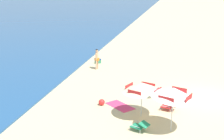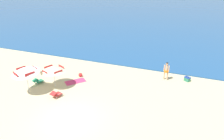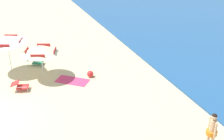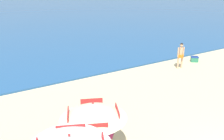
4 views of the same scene
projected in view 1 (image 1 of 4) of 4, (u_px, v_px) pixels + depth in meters
ground_plane at (202, 98)px, 18.81m from camera, size 800.00×800.00×0.00m
beach_umbrella_striped_main at (142, 87)px, 15.67m from camera, size 2.71×2.72×1.96m
beach_umbrella_striped_second at (173, 92)px, 13.98m from camera, size 2.45×2.48×2.34m
lounge_chair_under_umbrella at (140, 126)px, 14.43m from camera, size 0.83×1.01×0.51m
lounge_chair_beside_umbrella at (169, 106)px, 16.81m from camera, size 0.76×0.98×0.50m
person_standing_near_shore at (97, 58)px, 24.91m from camera, size 0.50×0.42×1.70m
cooler_box at (98, 61)px, 26.96m from camera, size 0.61×0.57×0.43m
beach_ball at (102, 102)px, 17.57m from camera, size 0.37×0.37×0.37m
beach_towel at (120, 106)px, 17.49m from camera, size 1.86×1.95×0.01m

